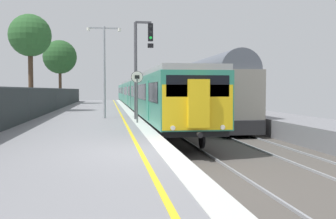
{
  "coord_description": "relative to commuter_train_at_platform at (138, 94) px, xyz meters",
  "views": [
    {
      "loc": [
        -1.21,
        -10.63,
        1.68
      ],
      "look_at": [
        1.33,
        6.22,
        0.83
      ],
      "focal_mm": 42.58,
      "sensor_mm": 36.0,
      "label": 1
    }
  ],
  "objects": [
    {
      "name": "ground",
      "position": [
        0.55,
        -33.2,
        -1.88
      ],
      "size": [
        17.4,
        110.0,
        1.21
      ],
      "color": "gray"
    },
    {
      "name": "commuter_train_at_platform",
      "position": [
        0.0,
        0.0,
        0.0
      ],
      "size": [
        2.83,
        59.32,
        3.81
      ],
      "color": "#2D846B",
      "rests_on": "ground"
    },
    {
      "name": "freight_train_adjacent_track",
      "position": [
        4.0,
        4.39,
        0.43
      ],
      "size": [
        2.6,
        55.5,
        4.92
      ],
      "color": "#232326",
      "rests_on": "ground"
    },
    {
      "name": "signal_gantry",
      "position": [
        -1.49,
        -21.23,
        2.17
      ],
      "size": [
        1.1,
        0.24,
        5.54
      ],
      "color": "#47474C",
      "rests_on": "ground"
    },
    {
      "name": "speed_limit_sign",
      "position": [
        -1.85,
        -23.7,
        0.41
      ],
      "size": [
        0.59,
        0.08,
        2.62
      ],
      "color": "#59595B",
      "rests_on": "ground"
    },
    {
      "name": "platform_lamp_mid",
      "position": [
        -3.51,
        -19.99,
        1.93
      ],
      "size": [
        2.0,
        0.2,
        5.4
      ],
      "color": "#93999E",
      "rests_on": "ground"
    },
    {
      "name": "background_tree_left",
      "position": [
        -9.09,
        5.96,
        4.24
      ],
      "size": [
        4.05,
        4.05,
        7.67
      ],
      "color": "#473323",
      "rests_on": "ground"
    },
    {
      "name": "background_tree_centre",
      "position": [
        -9.14,
        -11.63,
        4.49
      ],
      "size": [
        3.25,
        3.25,
        7.5
      ],
      "color": "#473323",
      "rests_on": "ground"
    }
  ]
}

